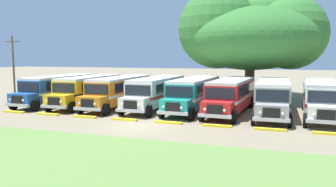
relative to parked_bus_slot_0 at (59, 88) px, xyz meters
The scene contains 20 objects.
ground_plane 14.56m from the parked_bus_slot_0, 32.09° to the right, with size 220.00×220.00×0.00m, color #84755B.
foreground_grass_strip 20.41m from the parked_bus_slot_0, 52.93° to the right, with size 80.00×10.78×0.01m, color olive.
parked_bus_slot_0 is the anchor object (origin of this frame).
parked_bus_slot_1 3.43m from the parked_bus_slot_0, ahead, with size 3.09×10.89×2.82m.
parked_bus_slot_2 6.88m from the parked_bus_slot_0, ahead, with size 2.86×10.86×2.82m.
parked_bus_slot_3 10.52m from the parked_bus_slot_0, ahead, with size 2.79×10.85×2.82m.
parked_bus_slot_4 14.12m from the parked_bus_slot_0, ahead, with size 2.84×10.86×2.82m.
parked_bus_slot_5 17.45m from the parked_bus_slot_0, ahead, with size 3.11×10.90×2.82m.
parked_bus_slot_6 20.86m from the parked_bus_slot_0, ahead, with size 2.87×10.86×2.82m.
parked_bus_slot_7 24.49m from the parked_bus_slot_0, ahead, with size 2.95×10.87×2.82m.
curb_wheelstop_0 6.27m from the parked_bus_slot_0, 89.46° to the right, with size 2.00×0.36×0.15m, color yellow.
curb_wheelstop_1 7.20m from the parked_bus_slot_0, 59.78° to the right, with size 2.00×0.36×0.15m, color yellow.
curb_wheelstop_2 9.42m from the parked_bus_slot_0, 40.87° to the right, with size 2.00×0.36×0.15m, color yellow.
curb_wheelstop_3 12.25m from the parked_bus_slot_0, 30.05° to the right, with size 2.00×0.36×0.15m, color yellow.
curb_wheelstop_4 15.35m from the parked_bus_slot_0, 23.48° to the right, with size 2.00×0.36×0.15m, color yellow.
curb_wheelstop_5 18.59m from the parked_bus_slot_0, 19.18° to the right, with size 2.00×0.36×0.15m, color yellow.
curb_wheelstop_6 21.90m from the parked_bus_slot_0, 16.17° to the right, with size 2.00×0.36×0.15m, color yellow.
curb_wheelstop_7 25.27m from the parked_bus_slot_0, 13.97° to the right, with size 2.00×0.36×0.15m, color yellow.
broad_shade_tree 21.89m from the parked_bus_slot_0, 32.27° to the left, with size 16.16×15.94×12.22m.
utility_pole 5.46m from the parked_bus_slot_0, behind, with size 1.80×0.20×6.91m.
Camera 1 is at (9.55, -20.67, 4.76)m, focal length 35.91 mm.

